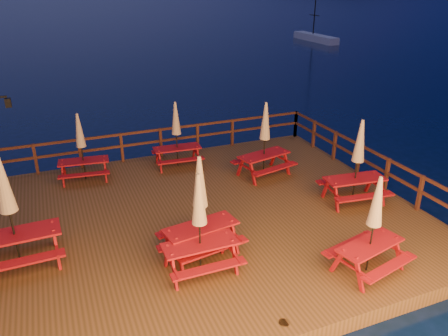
# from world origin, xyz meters

# --- Properties ---
(ground) EXTENTS (500.00, 500.00, 0.00)m
(ground) POSITION_xyz_m (0.00, 0.00, 0.00)
(ground) COLOR #051433
(ground) RESTS_ON ground
(deck) EXTENTS (12.00, 10.00, 0.40)m
(deck) POSITION_xyz_m (0.00, 0.00, 0.20)
(deck) COLOR #4C3518
(deck) RESTS_ON ground
(deck_piles) EXTENTS (11.44, 9.44, 1.40)m
(deck_piles) POSITION_xyz_m (0.00, 0.00, -0.30)
(deck_piles) COLOR #3E1D13
(deck_piles) RESTS_ON ground
(railing) EXTENTS (11.80, 9.75, 1.10)m
(railing) POSITION_xyz_m (0.00, 1.78, 1.16)
(railing) COLOR #3E1D13
(railing) RESTS_ON deck
(sailboat) EXTENTS (1.25, 7.30, 10.84)m
(sailboat) POSITION_xyz_m (24.92, 32.54, 0.36)
(sailboat) COLOR white
(sailboat) RESTS_ON ground
(picnic_table_0) EXTENTS (2.05, 1.71, 2.85)m
(picnic_table_0) POSITION_xyz_m (-4.85, -0.59, 1.88)
(picnic_table_0) COLOR maroon
(picnic_table_0) RESTS_ON deck
(picnic_table_1) EXTENTS (2.08, 1.84, 2.56)m
(picnic_table_1) POSITION_xyz_m (2.80, 1.83, 1.73)
(picnic_table_1) COLOR maroon
(picnic_table_1) RESTS_ON deck
(picnic_table_2) EXTENTS (1.94, 1.72, 2.40)m
(picnic_table_2) POSITION_xyz_m (2.60, -3.85, 1.65)
(picnic_table_2) COLOR maroon
(picnic_table_2) RESTS_ON deck
(picnic_table_3) EXTENTS (1.98, 1.70, 2.58)m
(picnic_table_3) POSITION_xyz_m (4.44, -0.92, 1.74)
(picnic_table_3) COLOR maroon
(picnic_table_3) RESTS_ON deck
(picnic_table_4) EXTENTS (1.73, 1.42, 2.46)m
(picnic_table_4) POSITION_xyz_m (-0.97, -2.38, 1.68)
(picnic_table_4) COLOR maroon
(picnic_table_4) RESTS_ON deck
(picnic_table_5) EXTENTS (1.73, 1.46, 2.36)m
(picnic_table_5) POSITION_xyz_m (0.31, 3.71, 1.63)
(picnic_table_5) COLOR maroon
(picnic_table_5) RESTS_ON deck
(picnic_table_6) EXTENTS (1.76, 1.51, 2.30)m
(picnic_table_6) POSITION_xyz_m (-2.91, 3.77, 1.59)
(picnic_table_6) COLOR maroon
(picnic_table_6) RESTS_ON deck
(picnic_table_7) EXTENTS (2.02, 1.75, 2.58)m
(picnic_table_7) POSITION_xyz_m (-0.72, -1.74, 1.74)
(picnic_table_7) COLOR maroon
(picnic_table_7) RESTS_ON deck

